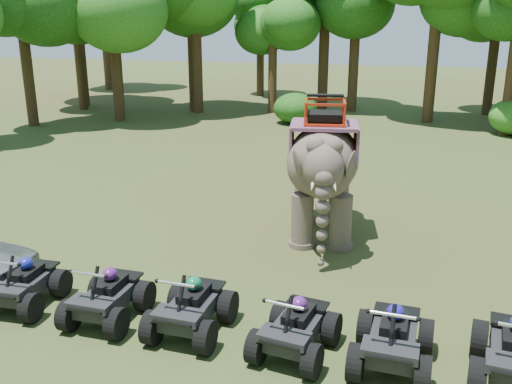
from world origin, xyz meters
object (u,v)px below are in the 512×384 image
Objects in this scene: atv_0 at (23,278)px; atv_2 at (191,300)px; elephant at (323,168)px; atv_1 at (107,290)px; atv_4 at (393,331)px; atv_3 at (296,321)px.

atv_0 is 3.58m from atv_2.
elephant is 2.49× the size of atv_2.
atv_2 is at bearing 1.47° from atv_1.
atv_1 is 0.96× the size of atv_4.
elephant is 6.06m from atv_4.
atv_0 is at bearing -142.38° from elephant.
atv_3 is (3.68, -0.21, -0.01)m from atv_1.
atv_2 reaches higher than atv_1.
elephant is at bearing 44.17° from atv_0.
atv_2 is (3.58, -0.09, 0.04)m from atv_0.
atv_0 is 0.98× the size of atv_3.
atv_4 reaches higher than atv_3.
elephant is 7.53m from atv_0.
atv_2 is at bearing -178.99° from atv_4.
atv_0 is 0.94× the size of atv_2.
atv_0 is 0.93× the size of atv_4.
elephant is 2.65× the size of atv_0.
atv_1 is (-3.30, -5.42, -1.19)m from elephant.
atv_3 is at bearing -4.70° from atv_0.
atv_0 is 1.88m from atv_1.
atv_1 is at bearing -178.30° from atv_4.
atv_3 is at bearing -2.45° from atv_2.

